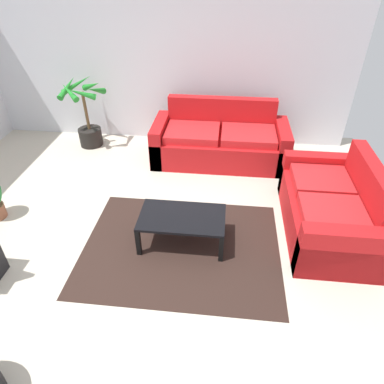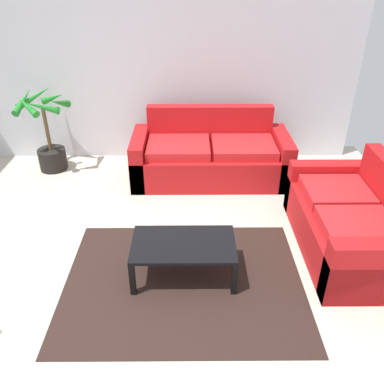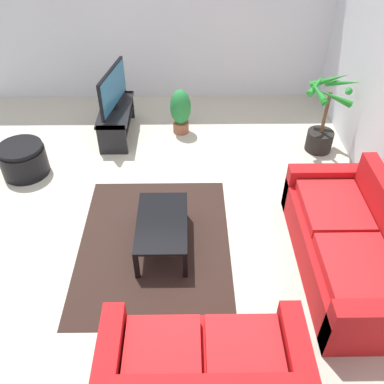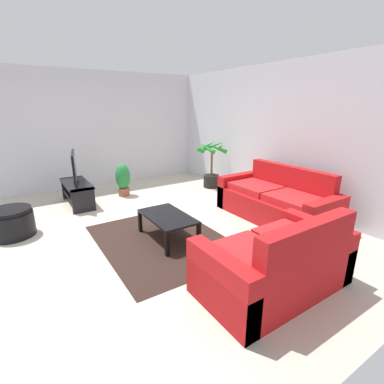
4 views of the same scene
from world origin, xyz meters
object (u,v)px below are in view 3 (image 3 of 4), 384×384
(couch_loveseat, at_px, (203,377))
(potted_plant_small, at_px, (181,110))
(tv_stand, at_px, (116,117))
(couch_main, at_px, (349,247))
(tv, at_px, (113,89))
(coffee_table, at_px, (162,224))
(ottoman, at_px, (23,160))
(potted_palm, at_px, (324,121))

(couch_loveseat, height_order, potted_plant_small, couch_loveseat)
(tv_stand, distance_m, potted_plant_small, 0.98)
(couch_main, distance_m, tv, 3.85)
(tv_stand, xyz_separation_m, coffee_table, (2.33, 0.79, 0.02))
(couch_main, distance_m, tv_stand, 3.82)
(tv_stand, bearing_deg, couch_loveseat, 16.52)
(potted_plant_small, relative_size, ottoman, 1.15)
(potted_palm, bearing_deg, couch_main, -6.89)
(ottoman, bearing_deg, couch_main, 66.29)
(couch_main, relative_size, couch_loveseat, 1.26)
(couch_main, xyz_separation_m, potted_plant_small, (-2.73, -1.77, 0.08))
(coffee_table, relative_size, potted_palm, 0.84)
(coffee_table, xyz_separation_m, potted_palm, (-1.89, 2.22, 0.15))
(potted_palm, height_order, potted_plant_small, potted_palm)
(potted_palm, relative_size, ottoman, 1.80)
(tv, relative_size, coffee_table, 1.04)
(potted_palm, distance_m, potted_plant_small, 2.10)
(tv, distance_m, potted_palm, 3.05)
(potted_plant_small, xyz_separation_m, ottoman, (1.02, -2.12, -0.16))
(couch_loveseat, bearing_deg, ottoman, -142.57)
(couch_main, xyz_separation_m, coffee_table, (-0.34, -1.95, 0.02))
(ottoman, bearing_deg, couch_loveseat, 37.43)
(couch_loveseat, height_order, potted_palm, potted_palm)
(tv, distance_m, potted_plant_small, 1.05)
(potted_plant_small, bearing_deg, couch_main, 32.90)
(tv_stand, xyz_separation_m, tv, (0.00, 0.00, 0.47))
(tv_stand, distance_m, coffee_table, 2.46)
(couch_loveseat, bearing_deg, couch_main, 130.86)
(couch_loveseat, height_order, tv_stand, couch_loveseat)
(couch_loveseat, height_order, ottoman, couch_loveseat)
(tv, relative_size, potted_palm, 0.88)
(tv_stand, distance_m, tv, 0.47)
(ottoman, bearing_deg, coffee_table, 54.74)
(coffee_table, height_order, potted_palm, potted_palm)
(tv_stand, bearing_deg, potted_plant_small, 93.75)
(potted_palm, height_order, ottoman, potted_palm)
(couch_loveseat, relative_size, potted_plant_small, 2.29)
(couch_loveseat, bearing_deg, coffee_table, -166.73)
(coffee_table, relative_size, ottoman, 1.52)
(tv, bearing_deg, ottoman, -50.19)
(couch_loveseat, height_order, tv, tv)
(potted_palm, xyz_separation_m, potted_plant_small, (-0.50, -2.04, -0.10))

